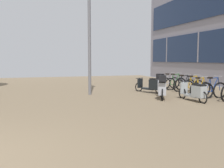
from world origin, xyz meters
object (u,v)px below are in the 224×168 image
(bicycle_rack_05, at_px, (200,89))
(bicycle_rack_06, at_px, (193,87))
(bicycle_rack_09, at_px, (170,83))
(scooter_near, at_px, (162,88))
(bicycle_rack_07, at_px, (184,85))
(scooter_far, at_px, (195,92))
(lamp_post, at_px, (89,26))
(scooter_mid, at_px, (153,84))
(bicycle_rack_08, at_px, (175,84))
(bicycle_rack_04, at_px, (213,90))

(bicycle_rack_05, xyz_separation_m, bicycle_rack_06, (0.18, 0.77, 0.01))
(bicycle_rack_09, height_order, scooter_near, scooter_near)
(bicycle_rack_06, relative_size, scooter_near, 0.82)
(bicycle_rack_05, xyz_separation_m, bicycle_rack_09, (0.24, 3.08, 0.00))
(bicycle_rack_05, distance_m, bicycle_rack_07, 1.55)
(scooter_far, bearing_deg, bicycle_rack_05, 46.55)
(scooter_far, bearing_deg, lamp_post, 138.80)
(bicycle_rack_06, relative_size, scooter_mid, 0.78)
(bicycle_rack_06, distance_m, bicycle_rack_09, 2.31)
(bicycle_rack_06, height_order, bicycle_rack_08, bicycle_rack_08)
(scooter_near, bearing_deg, bicycle_rack_04, -11.04)
(bicycle_rack_06, height_order, bicycle_rack_09, bicycle_rack_06)
(bicycle_rack_06, xyz_separation_m, lamp_post, (-4.89, 1.09, 2.86))
(bicycle_rack_04, xyz_separation_m, bicycle_rack_06, (0.11, 1.54, -0.01))
(bicycle_rack_04, relative_size, bicycle_rack_05, 1.10)
(bicycle_rack_09, distance_m, lamp_post, 5.86)
(bicycle_rack_05, distance_m, scooter_near, 2.17)
(bicycle_rack_05, xyz_separation_m, scooter_near, (-2.14, -0.34, 0.14))
(bicycle_rack_04, bearing_deg, scooter_near, 168.96)
(bicycle_rack_06, distance_m, scooter_far, 2.42)
(bicycle_rack_09, bearing_deg, bicycle_rack_08, -97.58)
(bicycle_rack_06, distance_m, lamp_post, 5.77)
(bicycle_rack_04, xyz_separation_m, bicycle_rack_07, (0.11, 2.31, -0.01))
(bicycle_rack_09, xyz_separation_m, scooter_far, (-1.42, -4.32, 0.05))
(bicycle_rack_05, xyz_separation_m, scooter_mid, (-1.66, 1.45, 0.12))
(scooter_far, bearing_deg, bicycle_rack_07, 64.05)
(bicycle_rack_07, xyz_separation_m, scooter_far, (-1.35, -2.78, 0.05))
(bicycle_rack_05, relative_size, bicycle_rack_09, 1.01)
(bicycle_rack_05, height_order, scooter_near, scooter_near)
(bicycle_rack_06, relative_size, bicycle_rack_07, 1.01)
(bicycle_rack_05, bearing_deg, bicycle_rack_08, 86.58)
(scooter_near, relative_size, scooter_far, 0.89)
(bicycle_rack_06, height_order, bicycle_rack_07, bicycle_rack_06)
(bicycle_rack_07, bearing_deg, bicycle_rack_09, 87.68)
(bicycle_rack_05, distance_m, lamp_post, 5.82)
(bicycle_rack_05, bearing_deg, bicycle_rack_04, -84.88)
(bicycle_rack_04, height_order, scooter_mid, scooter_mid)
(scooter_mid, bearing_deg, bicycle_rack_08, 25.60)
(bicycle_rack_04, distance_m, scooter_mid, 2.81)
(lamp_post, bearing_deg, bicycle_rack_05, -21.51)
(bicycle_rack_09, height_order, lamp_post, lamp_post)
(scooter_near, xyz_separation_m, lamp_post, (-2.58, 2.20, 2.73))
(bicycle_rack_04, distance_m, bicycle_rack_06, 1.54)
(bicycle_rack_08, bearing_deg, scooter_far, -110.30)
(bicycle_rack_04, bearing_deg, bicycle_rack_06, 86.05)
(bicycle_rack_05, distance_m, scooter_mid, 2.21)
(scooter_near, bearing_deg, bicycle_rack_05, 9.00)
(bicycle_rack_05, relative_size, bicycle_rack_06, 0.96)
(bicycle_rack_08, xyz_separation_m, scooter_mid, (-1.80, -0.86, 0.10))
(bicycle_rack_04, relative_size, scooter_mid, 0.83)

